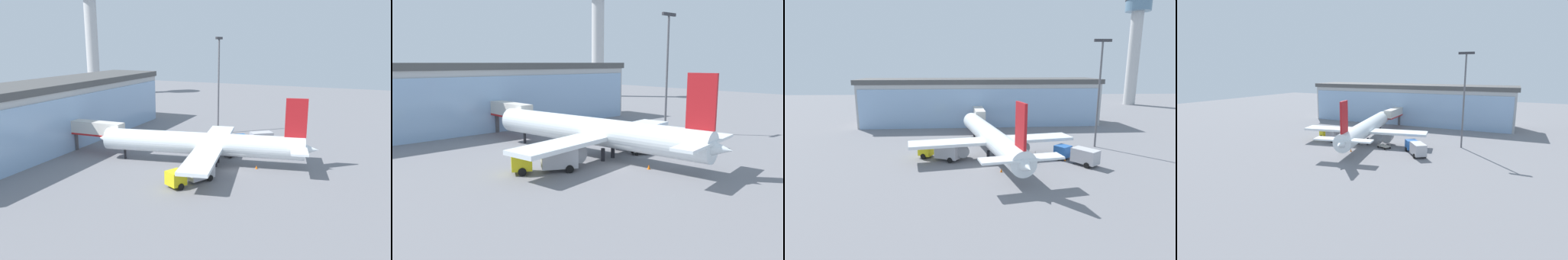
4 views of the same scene
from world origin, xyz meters
The scene contains 11 objects.
ground centered at (0.00, 0.00, 0.00)m, with size 240.00×240.00×0.00m, color slate.
terminal_building centered at (0.00, 36.48, 6.03)m, with size 63.43×15.14×12.06m.
jet_bridge centered at (-0.71, 25.91, 4.19)m, with size 2.71×11.14×5.57m.
control_tower centered at (61.95, 74.91, 25.17)m, with size 9.71×9.71×40.28m.
apron_light_mast centered at (21.34, 10.74, 11.89)m, with size 3.20×0.40×20.24m.
airplane centered at (0.72, 5.37, 3.31)m, with size 28.33×35.47×11.05m.
catering_truck centered at (-7.89, 3.79, 1.47)m, with size 7.51×5.25×2.65m.
fuel_truck centered at (14.35, 0.85, 1.47)m, with size 6.18×7.13×2.65m.
baggage_cart centered at (6.59, 2.64, 0.50)m, with size 3.21×2.62×1.50m.
safety_cone_nose centered at (1.62, -2.87, 0.28)m, with size 0.36×0.36×0.55m, color orange.
safety_cone_wingtip centered at (12.79, 2.19, 0.28)m, with size 0.36×0.36×0.55m, color orange.
Camera 3 is at (-3.23, -45.67, 15.57)m, focal length 28.00 mm.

